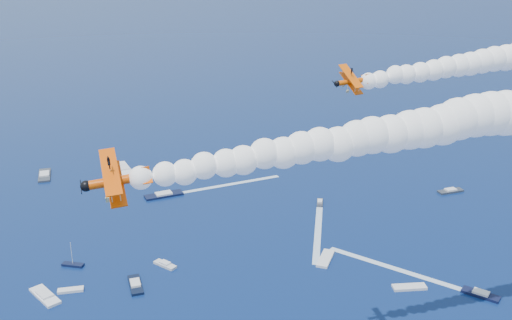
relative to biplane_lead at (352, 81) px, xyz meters
name	(u,v)px	position (x,y,z in m)	size (l,w,h in m)	color
biplane_lead	(352,81)	(0.00, 0.00, 0.00)	(6.64, 7.45, 4.49)	#E25204
biplane_trail	(117,181)	(-45.37, -18.91, -4.17)	(8.51, 9.54, 5.75)	#ED4E04
smoke_trail_lead	(494,60)	(28.78, -3.53, 2.20)	(58.18, 12.90, 10.97)	white
smoke_trail_trail	(338,142)	(-16.63, -22.76, -1.97)	(58.11, 13.47, 10.97)	white
spectator_boats	(120,227)	(-28.02, 82.44, -60.64)	(236.48, 182.58, 0.70)	#2D313D
boat_wakes	(264,262)	(4.11, 45.47, -60.96)	(118.49, 121.44, 0.04)	white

